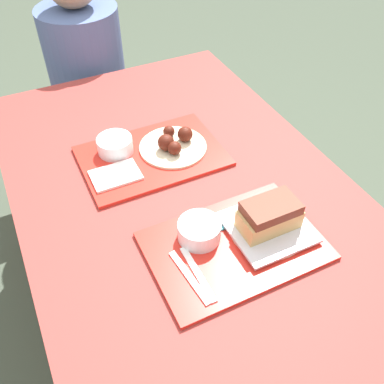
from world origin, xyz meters
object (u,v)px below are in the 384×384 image
object	(u,v)px
wings_plate_far	(173,143)
bowl_coleslaw_near	(199,230)
tray_near	(234,246)
tray_far	(152,156)
person_seated_across	(84,52)
bowl_coleslaw_far	(115,144)
brisket_sandwich_plate	(269,220)

from	to	relation	value
wings_plate_far	bowl_coleslaw_near	bearing A→B (deg)	-104.01
tray_near	tray_far	size ratio (longest dim) A/B	1.00
bowl_coleslaw_near	person_seated_across	bearing A→B (deg)	89.17
tray_near	bowl_coleslaw_far	size ratio (longest dim) A/B	3.97
tray_far	bowl_coleslaw_near	distance (m)	0.36
bowl_coleslaw_far	person_seated_across	bearing A→B (deg)	82.47
brisket_sandwich_plate	bowl_coleslaw_far	bearing A→B (deg)	117.39
brisket_sandwich_plate	bowl_coleslaw_far	distance (m)	0.54
bowl_coleslaw_near	wings_plate_far	distance (m)	0.37
tray_near	person_seated_across	size ratio (longest dim) A/B	0.64
tray_near	bowl_coleslaw_far	xyz separation A→B (m)	(-0.15, 0.49, 0.03)
brisket_sandwich_plate	person_seated_across	world-z (taller)	person_seated_across
brisket_sandwich_plate	bowl_coleslaw_far	size ratio (longest dim) A/B	1.82
brisket_sandwich_plate	wings_plate_far	bearing A→B (deg)	100.63
bowl_coleslaw_near	bowl_coleslaw_far	bearing A→B (deg)	100.61
wings_plate_far	person_seated_across	bearing A→B (deg)	95.34
tray_far	wings_plate_far	world-z (taller)	wings_plate_far
bowl_coleslaw_near	bowl_coleslaw_far	size ratio (longest dim) A/B	1.00
bowl_coleslaw_near	person_seated_across	world-z (taller)	person_seated_across
bowl_coleslaw_far	person_seated_across	distance (m)	0.74
brisket_sandwich_plate	tray_near	bearing A→B (deg)	-177.41
brisket_sandwich_plate	tray_far	bearing A→B (deg)	110.15
bowl_coleslaw_near	brisket_sandwich_plate	distance (m)	0.18
bowl_coleslaw_near	bowl_coleslaw_far	distance (m)	0.43
tray_far	bowl_coleslaw_far	world-z (taller)	bowl_coleslaw_far
bowl_coleslaw_near	brisket_sandwich_plate	size ratio (longest dim) A/B	0.55
tray_near	person_seated_across	distance (m)	1.22
brisket_sandwich_plate	wings_plate_far	size ratio (longest dim) A/B	0.94
tray_far	bowl_coleslaw_far	xyz separation A→B (m)	(-0.10, 0.06, 0.03)
tray_near	wings_plate_far	bearing A→B (deg)	87.16
bowl_coleslaw_far	person_seated_across	world-z (taller)	person_seated_across
brisket_sandwich_plate	wings_plate_far	distance (m)	0.43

